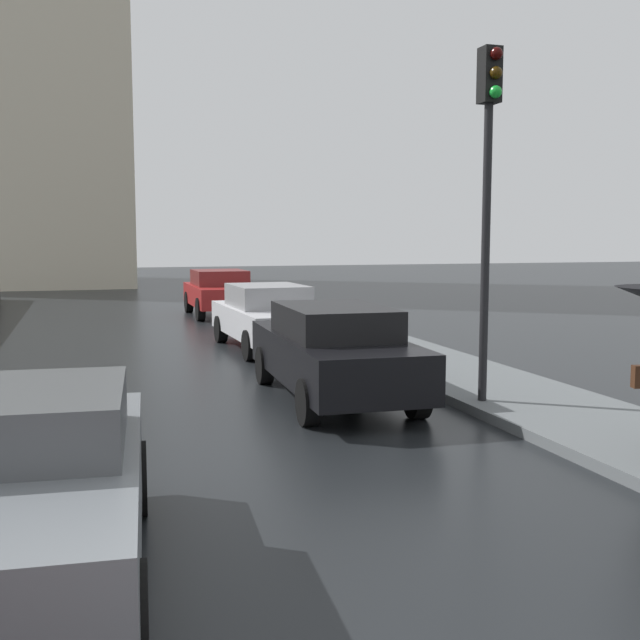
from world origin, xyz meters
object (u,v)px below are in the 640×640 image
object	(u,v)px
car_white_behind_camera	(269,316)
traffic_light	(488,162)
car_black_far_lane	(333,350)
car_red_far_ahead	(220,292)
car_grey_near_kerb	(12,487)

from	to	relation	value
car_white_behind_camera	traffic_light	distance (m)	7.44
car_white_behind_camera	traffic_light	world-z (taller)	traffic_light
car_black_far_lane	traffic_light	size ratio (longest dim) A/B	0.94
car_red_far_ahead	traffic_light	xyz separation A→B (m)	(1.33, -14.14, 2.74)
car_grey_near_kerb	car_white_behind_camera	distance (m)	11.60
car_black_far_lane	car_grey_near_kerb	bearing A→B (deg)	-125.52
car_white_behind_camera	car_red_far_ahead	bearing A→B (deg)	86.70
traffic_light	car_black_far_lane	bearing A→B (deg)	143.79
car_grey_near_kerb	car_red_far_ahead	distance (m)	18.71
car_red_far_ahead	traffic_light	distance (m)	14.47
car_red_far_ahead	car_black_far_lane	bearing A→B (deg)	-91.90
traffic_light	car_red_far_ahead	bearing A→B (deg)	95.36
car_white_behind_camera	car_grey_near_kerb	bearing A→B (deg)	-114.01
traffic_light	car_grey_near_kerb	bearing A→B (deg)	-145.94
car_white_behind_camera	car_black_far_lane	world-z (taller)	car_black_far_lane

